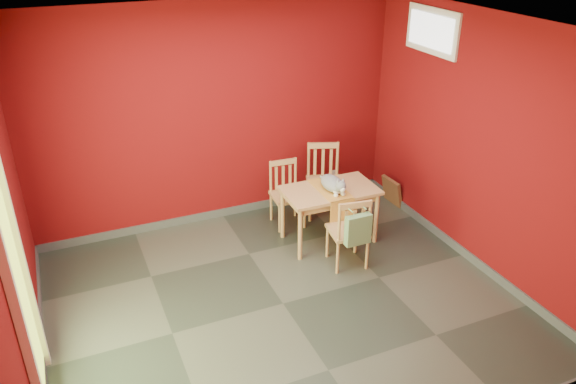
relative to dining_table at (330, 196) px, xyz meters
name	(u,v)px	position (x,y,z in m)	size (l,w,h in m)	color
ground	(283,304)	(-0.98, -0.93, -0.59)	(4.50, 4.50, 0.00)	#2D342D
room_shell	(283,300)	(-0.98, -0.93, -0.54)	(4.50, 4.50, 4.50)	#620A0C
doorway	(18,287)	(-3.21, -1.33, 0.53)	(0.06, 1.01, 2.13)	#B7D838
window	(432,31)	(1.24, 0.07, 1.76)	(0.05, 0.90, 0.50)	white
outlet_plate	(333,174)	(0.62, 1.06, -0.29)	(0.08, 0.01, 0.12)	silver
dining_table	(330,196)	(0.00, 0.00, 0.00)	(1.09, 0.65, 0.67)	tan
table_runner	(334,197)	(0.00, -0.10, 0.04)	(0.31, 0.63, 0.32)	#BE8030
chair_far_left	(287,193)	(-0.29, 0.58, -0.17)	(0.40, 0.40, 0.81)	tan
chair_far_right	(324,180)	(0.25, 0.64, -0.12)	(0.56, 0.56, 0.92)	tan
chair_near	(349,231)	(-0.05, -0.56, -0.16)	(0.45, 0.45, 0.85)	tan
tote_bag	(358,230)	(-0.07, -0.77, -0.03)	(0.28, 0.17, 0.40)	#5F8558
cat	(332,181)	(0.01, -0.03, 0.20)	(0.24, 0.46, 0.23)	slate
picture_frame	(392,191)	(1.21, 0.49, -0.41)	(0.14, 0.37, 0.36)	brown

